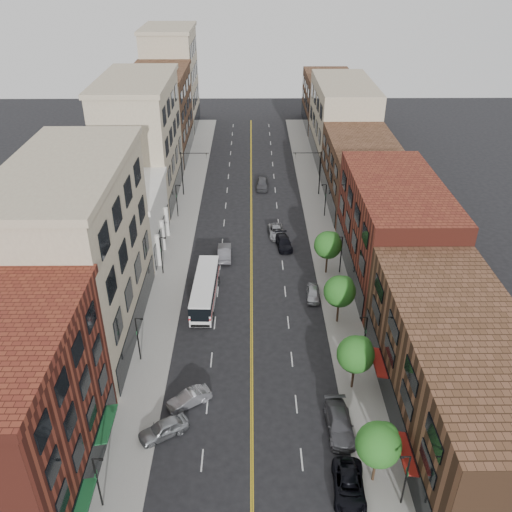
{
  "coord_description": "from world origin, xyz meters",
  "views": [
    {
      "loc": [
        0.07,
        -33.14,
        36.11
      ],
      "look_at": [
        0.54,
        19.82,
        5.0
      ],
      "focal_mm": 38.0,
      "sensor_mm": 36.0,
      "label": 1
    }
  ],
  "objects_px": {
    "car_angle_a": "(163,429)",
    "car_lane_a": "(284,243)",
    "car_lane_b": "(276,232)",
    "car_lane_c": "(262,183)",
    "city_bus": "(205,288)",
    "car_parked_mid": "(339,424)",
    "car_parked_near": "(349,486)",
    "car_parked_far": "(313,293)",
    "car_angle_b": "(189,399)",
    "car_lane_behind": "(225,252)"
  },
  "relations": [
    {
      "from": "city_bus",
      "to": "car_parked_far",
      "type": "bearing_deg",
      "value": 3.21
    },
    {
      "from": "car_lane_a",
      "to": "car_lane_b",
      "type": "relative_size",
      "value": 1.0
    },
    {
      "from": "car_angle_a",
      "to": "car_angle_b",
      "type": "height_order",
      "value": "car_angle_a"
    },
    {
      "from": "car_angle_a",
      "to": "car_lane_a",
      "type": "height_order",
      "value": "car_angle_a"
    },
    {
      "from": "car_parked_near",
      "to": "car_lane_a",
      "type": "distance_m",
      "value": 37.85
    },
    {
      "from": "car_lane_c",
      "to": "car_parked_far",
      "type": "bearing_deg",
      "value": -76.97
    },
    {
      "from": "car_lane_behind",
      "to": "car_lane_a",
      "type": "distance_m",
      "value": 8.33
    },
    {
      "from": "city_bus",
      "to": "car_lane_c",
      "type": "xyz_separation_m",
      "value": [
        7.19,
        32.52,
        -0.8
      ]
    },
    {
      "from": "car_parked_mid",
      "to": "car_lane_c",
      "type": "xyz_separation_m",
      "value": [
        -5.53,
        51.87,
        0.05
      ]
    },
    {
      "from": "car_parked_mid",
      "to": "car_lane_b",
      "type": "bearing_deg",
      "value": 94.48
    },
    {
      "from": "car_parked_mid",
      "to": "car_lane_c",
      "type": "distance_m",
      "value": 52.16
    },
    {
      "from": "city_bus",
      "to": "car_lane_behind",
      "type": "distance_m",
      "value": 9.86
    },
    {
      "from": "car_parked_mid",
      "to": "car_lane_c",
      "type": "height_order",
      "value": "car_lane_c"
    },
    {
      "from": "city_bus",
      "to": "car_lane_c",
      "type": "bearing_deg",
      "value": 79.37
    },
    {
      "from": "city_bus",
      "to": "car_lane_a",
      "type": "relative_size",
      "value": 2.35
    },
    {
      "from": "car_angle_b",
      "to": "car_lane_b",
      "type": "height_order",
      "value": "car_angle_b"
    },
    {
      "from": "car_angle_b",
      "to": "car_angle_a",
      "type": "bearing_deg",
      "value": -60.04
    },
    {
      "from": "car_angle_a",
      "to": "car_lane_b",
      "type": "bearing_deg",
      "value": 131.73
    },
    {
      "from": "car_parked_near",
      "to": "car_parked_far",
      "type": "height_order",
      "value": "car_parked_near"
    },
    {
      "from": "car_lane_b",
      "to": "car_lane_c",
      "type": "relative_size",
      "value": 0.96
    },
    {
      "from": "car_parked_near",
      "to": "car_parked_mid",
      "type": "xyz_separation_m",
      "value": [
        0.13,
        6.02,
        0.07
      ]
    },
    {
      "from": "car_lane_a",
      "to": "car_angle_b",
      "type": "bearing_deg",
      "value": -116.54
    },
    {
      "from": "car_parked_mid",
      "to": "car_parked_far",
      "type": "relative_size",
      "value": 1.43
    },
    {
      "from": "car_parked_far",
      "to": "car_lane_c",
      "type": "height_order",
      "value": "car_lane_c"
    },
    {
      "from": "car_parked_near",
      "to": "car_lane_behind",
      "type": "distance_m",
      "value": 36.65
    },
    {
      "from": "car_angle_a",
      "to": "car_parked_mid",
      "type": "relative_size",
      "value": 0.8
    },
    {
      "from": "car_parked_mid",
      "to": "car_lane_b",
      "type": "relative_size",
      "value": 1.15
    },
    {
      "from": "car_lane_a",
      "to": "car_parked_near",
      "type": "bearing_deg",
      "value": -92.94
    },
    {
      "from": "car_parked_near",
      "to": "city_bus",
      "type": "bearing_deg",
      "value": 120.78
    },
    {
      "from": "city_bus",
      "to": "car_parked_mid",
      "type": "distance_m",
      "value": 23.17
    },
    {
      "from": "car_lane_a",
      "to": "car_parked_mid",
      "type": "bearing_deg",
      "value": -91.87
    },
    {
      "from": "car_angle_a",
      "to": "car_parked_mid",
      "type": "height_order",
      "value": "car_parked_mid"
    },
    {
      "from": "car_parked_far",
      "to": "car_lane_b",
      "type": "distance_m",
      "value": 15.78
    },
    {
      "from": "car_parked_mid",
      "to": "car_lane_behind",
      "type": "relative_size",
      "value": 1.09
    },
    {
      "from": "car_parked_near",
      "to": "car_parked_far",
      "type": "distance_m",
      "value": 25.67
    },
    {
      "from": "car_lane_b",
      "to": "car_lane_behind",
      "type": "bearing_deg",
      "value": -142.81
    },
    {
      "from": "car_angle_b",
      "to": "car_lane_c",
      "type": "relative_size",
      "value": 0.83
    },
    {
      "from": "car_angle_a",
      "to": "car_lane_a",
      "type": "relative_size",
      "value": 0.91
    },
    {
      "from": "car_parked_far",
      "to": "car_angle_b",
      "type": "bearing_deg",
      "value": -123.31
    },
    {
      "from": "car_parked_near",
      "to": "car_lane_b",
      "type": "relative_size",
      "value": 1.1
    },
    {
      "from": "car_lane_c",
      "to": "car_parked_mid",
      "type": "bearing_deg",
      "value": -80.19
    },
    {
      "from": "car_angle_a",
      "to": "car_lane_c",
      "type": "bearing_deg",
      "value": 138.83
    },
    {
      "from": "city_bus",
      "to": "car_lane_behind",
      "type": "xyz_separation_m",
      "value": [
        1.81,
        9.66,
        -0.82
      ]
    },
    {
      "from": "car_angle_a",
      "to": "car_parked_mid",
      "type": "distance_m",
      "value": 14.8
    },
    {
      "from": "car_angle_a",
      "to": "car_parked_mid",
      "type": "xyz_separation_m",
      "value": [
        14.8,
        0.37,
        0.05
      ]
    },
    {
      "from": "car_lane_behind",
      "to": "car_lane_a",
      "type": "relative_size",
      "value": 1.05
    },
    {
      "from": "city_bus",
      "to": "car_angle_b",
      "type": "relative_size",
      "value": 2.72
    },
    {
      "from": "car_angle_a",
      "to": "car_lane_c",
      "type": "xyz_separation_m",
      "value": [
        9.27,
        52.24,
        0.1
      ]
    },
    {
      "from": "car_lane_behind",
      "to": "car_lane_a",
      "type": "xyz_separation_m",
      "value": [
        7.87,
        2.71,
        -0.13
      ]
    },
    {
      "from": "car_parked_near",
      "to": "car_parked_mid",
      "type": "bearing_deg",
      "value": 93.12
    }
  ]
}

